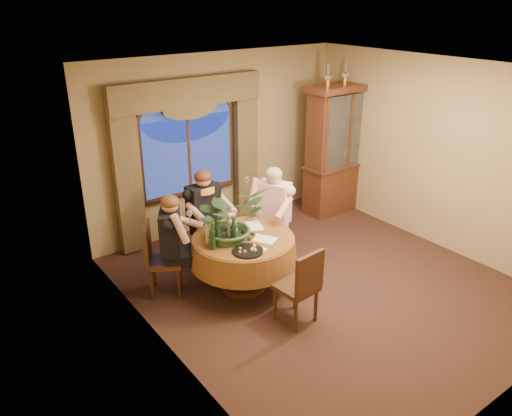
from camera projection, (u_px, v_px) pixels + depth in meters
floor at (322, 284)px, 6.69m from camera, size 5.00×5.00×0.00m
wall_back at (219, 142)px, 7.99m from camera, size 4.50×0.00×4.50m
wall_right at (439, 155)px, 7.36m from camera, size 0.00×5.00×5.00m
ceiling at (335, 70)px, 5.58m from camera, size 5.00×5.00×0.00m
window at (189, 156)px, 7.65m from camera, size 1.62×0.10×1.32m
arched_transom at (186, 105)px, 7.34m from camera, size 1.60×0.06×0.44m
drapery_left at (127, 177)px, 7.10m from camera, size 0.38×0.14×2.32m
drapery_right at (246, 152)px, 8.22m from camera, size 0.38×0.14×2.32m
swag_valance at (188, 92)px, 7.20m from camera, size 2.45×0.16×0.42m
dining_table at (244, 263)px, 6.48m from camera, size 1.83×1.83×0.75m
china_cabinet at (340, 149)px, 8.63m from camera, size 1.38×0.54×2.22m
oil_lamp_left at (328, 75)px, 7.91m from camera, size 0.11×0.11×0.34m
oil_lamp_center at (345, 73)px, 8.12m from camera, size 0.11×0.11×0.34m
oil_lamp_right at (362, 71)px, 8.33m from camera, size 0.11×0.11×0.34m
chair_right at (265, 226)px, 7.26m from camera, size 0.59×0.59×0.96m
chair_back_right at (211, 229)px, 7.15m from camera, size 0.45×0.45×0.96m
chair_back at (165, 259)px, 6.35m from camera, size 0.58×0.58×0.96m
chair_front_left at (296, 285)px, 5.79m from camera, size 0.46×0.46×0.96m
person_pink at (274, 214)px, 7.07m from camera, size 0.64×0.66×1.42m
person_back at (171, 245)px, 6.28m from camera, size 0.63×0.64×1.35m
person_scarf at (204, 217)px, 6.99m from camera, size 0.53×0.49×1.41m
stoneware_vase at (232, 224)px, 6.35m from camera, size 0.15×0.15×0.28m
centerpiece_plant at (229, 194)px, 6.10m from camera, size 0.88×0.98×0.76m
olive_bowl at (249, 236)px, 6.29m from camera, size 0.16×0.16×0.05m
cheese_platter at (248, 251)px, 5.96m from camera, size 0.37×0.37×0.02m
wine_bottle_0 at (208, 231)px, 6.11m from camera, size 0.07×0.07×0.33m
wine_bottle_1 at (234, 230)px, 6.13m from camera, size 0.07×0.07×0.33m
wine_bottle_2 at (217, 233)px, 6.07m from camera, size 0.07×0.07×0.33m
wine_bottle_3 at (217, 226)px, 6.25m from camera, size 0.07×0.07×0.33m
wine_bottle_4 at (212, 237)px, 5.96m from camera, size 0.07×0.07×0.33m
wine_bottle_5 at (230, 229)px, 6.18m from camera, size 0.07×0.07×0.33m
tasting_paper_0 at (264, 239)px, 6.27m from camera, size 0.33×0.36×0.00m
tasting_paper_1 at (254, 226)px, 6.62m from camera, size 0.30×0.36×0.00m
tasting_paper_2 at (253, 249)px, 6.01m from camera, size 0.32×0.36×0.00m
wine_glass_person_pink at (260, 217)px, 6.67m from camera, size 0.07×0.07×0.18m
wine_glass_person_back at (207, 232)px, 6.25m from camera, size 0.07×0.07×0.18m
wine_glass_person_scarf at (222, 219)px, 6.62m from camera, size 0.07×0.07×0.18m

